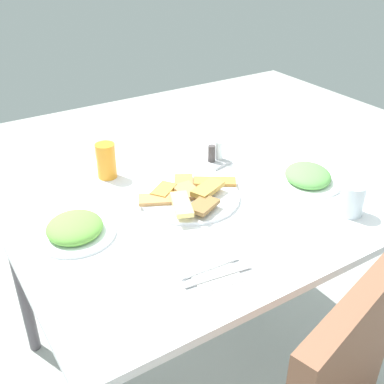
# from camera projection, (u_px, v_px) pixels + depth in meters

# --- Properties ---
(ground_plane) EXTENTS (6.00, 6.00, 0.00)m
(ground_plane) POSITION_uv_depth(u_px,v_px,m) (193.00, 363.00, 1.86)
(ground_plane) COLOR #A3A7A2
(dining_table) EXTENTS (1.12, 0.95, 0.75)m
(dining_table) POSITION_uv_depth(u_px,v_px,m) (194.00, 222.00, 1.52)
(dining_table) COLOR white
(dining_table) RESTS_ON ground_plane
(pide_platter) EXTENTS (0.35, 0.32, 0.05)m
(pide_platter) POSITION_uv_depth(u_px,v_px,m) (189.00, 195.00, 1.49)
(pide_platter) COLOR white
(pide_platter) RESTS_ON dining_table
(salad_plate_greens) EXTENTS (0.23, 0.23, 0.06)m
(salad_plate_greens) POSITION_uv_depth(u_px,v_px,m) (75.00, 229.00, 1.32)
(salad_plate_greens) COLOR white
(salad_plate_greens) RESTS_ON dining_table
(salad_plate_rice) EXTENTS (0.23, 0.23, 0.06)m
(salad_plate_rice) POSITION_uv_depth(u_px,v_px,m) (308.00, 177.00, 1.58)
(salad_plate_rice) COLOR white
(salad_plate_rice) RESTS_ON dining_table
(soda_can) EXTENTS (0.09, 0.09, 0.12)m
(soda_can) POSITION_uv_depth(u_px,v_px,m) (106.00, 161.00, 1.59)
(soda_can) COLOR orange
(soda_can) RESTS_ON dining_table
(drinking_glass) EXTENTS (0.07, 0.07, 0.10)m
(drinking_glass) POSITION_uv_depth(u_px,v_px,m) (352.00, 200.00, 1.40)
(drinking_glass) COLOR silver
(drinking_glass) RESTS_ON dining_table
(paper_napkin) EXTENTS (0.14, 0.14, 0.00)m
(paper_napkin) POSITION_uv_depth(u_px,v_px,m) (213.00, 272.00, 1.18)
(paper_napkin) COLOR white
(paper_napkin) RESTS_ON dining_table
(fork) EXTENTS (0.17, 0.03, 0.00)m
(fork) POSITION_uv_depth(u_px,v_px,m) (209.00, 267.00, 1.20)
(fork) COLOR silver
(fork) RESTS_ON paper_napkin
(spoon) EXTENTS (0.19, 0.04, 0.00)m
(spoon) POSITION_uv_depth(u_px,v_px,m) (218.00, 275.00, 1.17)
(spoon) COLOR silver
(spoon) RESTS_ON paper_napkin
(condiment_caddy) EXTENTS (0.11, 0.11, 0.08)m
(condiment_caddy) POSITION_uv_depth(u_px,v_px,m) (215.00, 157.00, 1.70)
(condiment_caddy) COLOR #B2B2B7
(condiment_caddy) RESTS_ON dining_table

